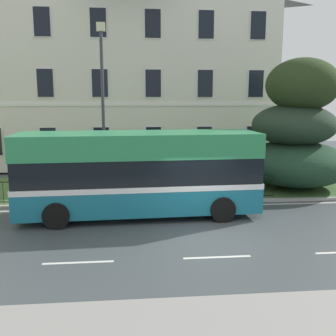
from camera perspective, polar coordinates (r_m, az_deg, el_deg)
name	(u,v)px	position (r m, az deg, el deg)	size (l,w,h in m)	color
ground_plane	(200,225)	(14.46, 4.64, -8.37)	(60.00, 56.00, 0.18)	#3F4548
georgian_townhouse	(127,66)	(29.22, -6.02, 14.59)	(19.53, 10.35, 13.40)	silver
iron_verge_railing	(127,190)	(17.20, -6.01, -3.18)	(13.31, 0.04, 0.97)	black
evergreen_tree	(296,135)	(20.65, 18.23, 4.56)	(5.52, 5.52, 6.41)	#423328
single_decker_bus	(140,173)	(15.17, -4.20, -0.68)	(9.33, 2.99, 3.29)	#196C84
street_lamp_post	(103,102)	(17.48, -9.52, 9.56)	(0.36, 0.24, 7.62)	#333338
litter_bin	(228,181)	(18.50, 8.86, -1.92)	(0.53, 0.53, 1.23)	#4C4742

